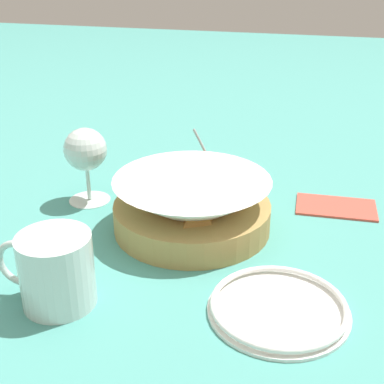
# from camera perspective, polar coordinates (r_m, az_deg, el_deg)

# --- Properties ---
(ground_plane) EXTENTS (4.00, 4.00, 0.00)m
(ground_plane) POSITION_cam_1_polar(r_m,az_deg,el_deg) (0.91, -0.82, -2.65)
(ground_plane) COLOR teal
(food_basket) EXTENTS (0.25, 0.25, 0.09)m
(food_basket) POSITION_cam_1_polar(r_m,az_deg,el_deg) (0.85, 0.00, -1.64)
(food_basket) COLOR #B2894C
(food_basket) RESTS_ON ground_plane
(sauce_cup) EXTENTS (0.06, 0.06, 0.10)m
(sauce_cup) POSITION_cam_1_polar(r_m,az_deg,el_deg) (1.05, 1.83, 2.83)
(sauce_cup) COLOR #B7B7BC
(sauce_cup) RESTS_ON ground_plane
(wine_glass) EXTENTS (0.07, 0.07, 0.14)m
(wine_glass) POSITION_cam_1_polar(r_m,az_deg,el_deg) (0.94, -11.29, 4.19)
(wine_glass) COLOR silver
(wine_glass) RESTS_ON ground_plane
(beer_mug) EXTENTS (0.13, 0.09, 0.10)m
(beer_mug) POSITION_cam_1_polar(r_m,az_deg,el_deg) (0.70, -14.31, -8.33)
(beer_mug) COLOR silver
(beer_mug) RESTS_ON ground_plane
(side_plate) EXTENTS (0.18, 0.18, 0.01)m
(side_plate) POSITION_cam_1_polar(r_m,az_deg,el_deg) (0.69, 9.22, -12.05)
(side_plate) COLOR white
(side_plate) RESTS_ON ground_plane
(napkin) EXTENTS (0.14, 0.09, 0.01)m
(napkin) POSITION_cam_1_polar(r_m,az_deg,el_deg) (0.97, 15.12, -1.44)
(napkin) COLOR #DB4C3D
(napkin) RESTS_ON ground_plane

